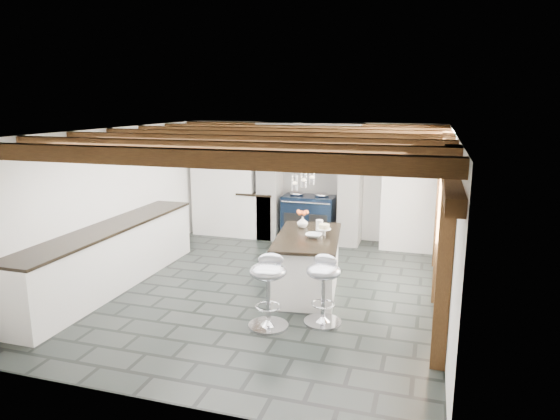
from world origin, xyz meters
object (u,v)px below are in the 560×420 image
(range_cooker, at_px, (309,217))
(kitchen_island, at_px, (308,262))
(bar_stool_near, at_px, (324,282))
(bar_stool_far, at_px, (268,283))

(range_cooker, height_order, kitchen_island, kitchen_island)
(bar_stool_near, relative_size, bar_stool_far, 0.95)
(kitchen_island, distance_m, bar_stool_near, 1.11)
(kitchen_island, xyz_separation_m, bar_stool_far, (-0.17, -1.31, 0.14))
(range_cooker, height_order, bar_stool_near, range_cooker)
(kitchen_island, relative_size, bar_stool_near, 2.04)
(bar_stool_near, height_order, bar_stool_far, bar_stool_far)
(range_cooker, bearing_deg, bar_stool_near, -73.56)
(kitchen_island, xyz_separation_m, bar_stool_near, (0.45, -1.01, 0.12))
(kitchen_island, distance_m, bar_stool_far, 1.33)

